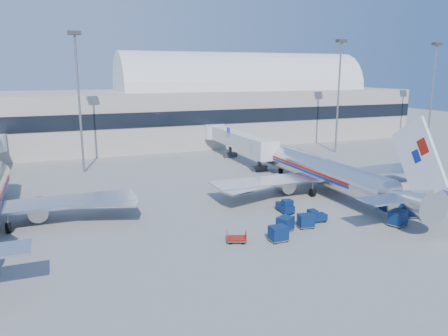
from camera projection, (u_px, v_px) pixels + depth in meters
name	position (u px, v px, depth m)	size (l,w,h in m)	color
ground	(276.00, 210.00, 52.70)	(260.00, 260.00, 0.00)	gray
terminal	(103.00, 112.00, 97.04)	(170.00, 28.15, 21.00)	#B2AA9E
airliner_main	(325.00, 172.00, 59.75)	(32.00, 37.26, 12.07)	silver
jetbridge_near	(235.00, 139.00, 82.56)	(4.40, 27.50, 6.25)	silver
mast_west	(78.00, 82.00, 69.60)	(2.00, 1.20, 22.60)	slate
mast_east	(339.00, 80.00, 87.50)	(2.00, 1.20, 22.60)	slate
mast_far_east	(434.00, 79.00, 96.45)	(2.00, 1.20, 22.60)	slate
barrier_near	(383.00, 188.00, 60.87)	(3.00, 0.55, 0.90)	#9E9E96
barrier_mid	(402.00, 186.00, 62.05)	(3.00, 0.55, 0.90)	#9E9E96
barrier_far	(420.00, 184.00, 63.23)	(3.00, 0.55, 0.90)	#9E9E96
tug_lead	(315.00, 216.00, 48.43)	(2.30, 1.16, 1.49)	#091D49
tug_right	(394.00, 203.00, 53.12)	(2.65, 1.96, 1.55)	#091D49
tug_left	(285.00, 206.00, 51.74)	(1.39, 2.64, 1.69)	#091D49
cart_train_a	(306.00, 221.00, 46.69)	(1.85, 1.51, 1.49)	#091D49
cart_train_b	(285.00, 224.00, 45.66)	(2.22, 2.06, 1.57)	#091D49
cart_train_c	(278.00, 233.00, 42.92)	(1.84, 1.44, 1.57)	#091D49
cart_solo_near	(398.00, 218.00, 47.27)	(2.37, 2.11, 1.72)	#091D49
cart_solo_far	(413.00, 211.00, 49.95)	(2.08, 1.80, 1.56)	#091D49
cart_open_red	(237.00, 239.00, 42.73)	(2.30, 1.97, 0.52)	slate
ramp_worker	(426.00, 212.00, 49.30)	(0.66, 0.43, 1.82)	#AEFB1A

